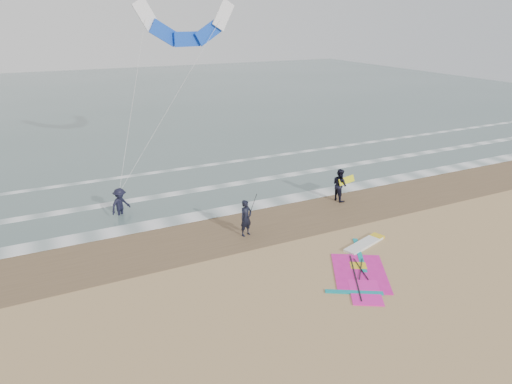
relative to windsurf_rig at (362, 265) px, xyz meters
name	(u,v)px	position (x,y,z in m)	size (l,w,h in m)	color
ground	(349,271)	(-0.82, -0.18, -0.03)	(120.00, 120.00, 0.00)	tan
sea_water	(125,99)	(-0.82, 47.82, -0.02)	(120.00, 80.00, 0.02)	#47605E
wet_sand_band	(281,219)	(-0.82, 5.82, -0.03)	(120.00, 5.00, 0.01)	brown
foam_waterline	(246,191)	(-0.82, 10.26, 0.00)	(120.00, 9.15, 0.02)	white
windsurf_rig	(362,265)	(0.00, 0.00, 0.00)	(5.26, 4.98, 0.13)	white
person_standing	(246,218)	(-3.29, 4.86, 0.88)	(0.67, 0.44, 1.84)	black
person_walking	(340,185)	(3.51, 6.64, 0.92)	(0.93, 0.73, 1.92)	black
person_wading	(120,199)	(-8.34, 10.01, 0.92)	(1.23, 0.70, 1.90)	black
held_pole	(252,209)	(-2.99, 4.86, 1.31)	(0.17, 0.86, 1.82)	black
carried_kiteboard	(347,180)	(3.91, 6.54, 1.18)	(1.30, 0.51, 0.39)	yellow
surf_kite	(186,27)	(-3.02, 13.53, 9.44)	(8.45, 3.76, 9.81)	white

